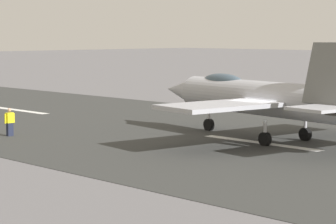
# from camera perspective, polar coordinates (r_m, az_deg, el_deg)

# --- Properties ---
(ground_plane) EXTENTS (400.00, 400.00, 0.00)m
(ground_plane) POSITION_cam_1_polar(r_m,az_deg,el_deg) (41.18, 7.12, -2.42)
(ground_plane) COLOR slate
(runway_strip) EXTENTS (240.00, 26.00, 0.02)m
(runway_strip) POSITION_cam_1_polar(r_m,az_deg,el_deg) (41.16, 7.14, -2.41)
(runway_strip) COLOR #343534
(runway_strip) RESTS_ON ground
(fighter_jet) EXTENTS (17.43, 15.17, 5.67)m
(fighter_jet) POSITION_cam_1_polar(r_m,az_deg,el_deg) (42.27, 7.41, 1.16)
(fighter_jet) COLOR #A7A8B0
(fighter_jet) RESTS_ON ground
(crew_person) EXTENTS (0.29, 0.70, 1.70)m
(crew_person) POSITION_cam_1_polar(r_m,az_deg,el_deg) (44.40, -12.32, -0.79)
(crew_person) COLOR #1E2338
(crew_person) RESTS_ON ground
(marker_cone_mid) EXTENTS (0.44, 0.44, 0.55)m
(marker_cone_mid) POSITION_cam_1_polar(r_m,az_deg,el_deg) (56.98, 7.87, 0.22)
(marker_cone_mid) COLOR orange
(marker_cone_mid) RESTS_ON ground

